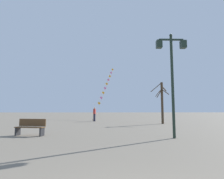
{
  "coord_description": "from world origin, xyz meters",
  "views": [
    {
      "loc": [
        -0.3,
        -1.54,
        1.38
      ],
      "look_at": [
        0.37,
        24.6,
        4.22
      ],
      "focal_mm": 30.1,
      "sensor_mm": 36.0,
      "label": 1
    }
  ],
  "objects_px": {
    "twin_lantern_lamp_post": "(172,65)",
    "kite_flyer": "(94,114)",
    "bare_tree": "(162,101)",
    "kite_train": "(106,86)",
    "park_bench": "(31,127)"
  },
  "relations": [
    {
      "from": "twin_lantern_lamp_post",
      "to": "kite_flyer",
      "type": "xyz_separation_m",
      "value": [
        -4.85,
        13.75,
        -2.76
      ]
    },
    {
      "from": "kite_flyer",
      "to": "bare_tree",
      "type": "distance_m",
      "value": 8.38
    },
    {
      "from": "kite_flyer",
      "to": "bare_tree",
      "type": "relative_size",
      "value": 0.41
    },
    {
      "from": "bare_tree",
      "to": "twin_lantern_lamp_post",
      "type": "bearing_deg",
      "value": -103.27
    },
    {
      "from": "kite_train",
      "to": "bare_tree",
      "type": "bearing_deg",
      "value": -64.64
    },
    {
      "from": "park_bench",
      "to": "kite_flyer",
      "type": "bearing_deg",
      "value": 90.6
    },
    {
      "from": "kite_train",
      "to": "twin_lantern_lamp_post",
      "type": "bearing_deg",
      "value": -80.69
    },
    {
      "from": "bare_tree",
      "to": "park_bench",
      "type": "bearing_deg",
      "value": -139.13
    },
    {
      "from": "kite_flyer",
      "to": "park_bench",
      "type": "height_order",
      "value": "kite_flyer"
    },
    {
      "from": "twin_lantern_lamp_post",
      "to": "park_bench",
      "type": "distance_m",
      "value": 8.17
    },
    {
      "from": "kite_train",
      "to": "park_bench",
      "type": "xyz_separation_m",
      "value": [
        -3.88,
        -20.57,
        -4.8
      ]
    },
    {
      "from": "twin_lantern_lamp_post",
      "to": "park_bench",
      "type": "bearing_deg",
      "value": 171.56
    },
    {
      "from": "bare_tree",
      "to": "park_bench",
      "type": "height_order",
      "value": "bare_tree"
    },
    {
      "from": "kite_flyer",
      "to": "bare_tree",
      "type": "bearing_deg",
      "value": -111.54
    },
    {
      "from": "kite_flyer",
      "to": "bare_tree",
      "type": "height_order",
      "value": "bare_tree"
    }
  ]
}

